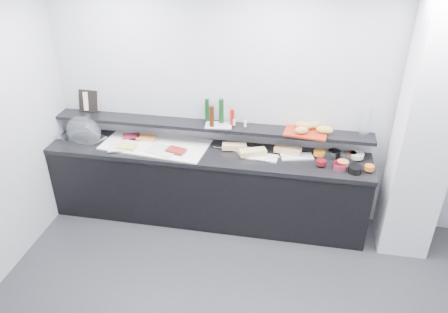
% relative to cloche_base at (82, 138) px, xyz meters
% --- Properties ---
extents(back_wall, '(5.00, 0.02, 2.70)m').
position_rel_cloche_base_xyz_m(back_wall, '(2.19, 0.30, 0.43)').
color(back_wall, '#B4B6BC').
rests_on(back_wall, ground).
extents(ceiling, '(5.00, 5.00, 0.00)m').
position_rel_cloche_base_xyz_m(ceiling, '(2.19, -1.70, 1.78)').
color(ceiling, white).
rests_on(ceiling, back_wall).
extents(column, '(0.50, 0.50, 2.70)m').
position_rel_cloche_base_xyz_m(column, '(3.69, -0.05, 0.43)').
color(column, white).
rests_on(column, ground).
extents(buffet_cabinet, '(3.60, 0.60, 0.85)m').
position_rel_cloche_base_xyz_m(buffet_cabinet, '(1.49, -0.00, -0.50)').
color(buffet_cabinet, black).
rests_on(buffet_cabinet, ground).
extents(counter_top, '(3.62, 0.62, 0.05)m').
position_rel_cloche_base_xyz_m(counter_top, '(1.49, -0.00, -0.05)').
color(counter_top, black).
rests_on(counter_top, buffet_cabinet).
extents(wall_shelf, '(3.60, 0.25, 0.04)m').
position_rel_cloche_base_xyz_m(wall_shelf, '(1.49, 0.17, 0.21)').
color(wall_shelf, black).
rests_on(wall_shelf, back_wall).
extents(cloche_base, '(0.56, 0.47, 0.04)m').
position_rel_cloche_base_xyz_m(cloche_base, '(0.00, 0.00, 0.00)').
color(cloche_base, '#A9ABB0').
rests_on(cloche_base, counter_top).
extents(cloche_dome, '(0.56, 0.47, 0.34)m').
position_rel_cloche_base_xyz_m(cloche_dome, '(0.05, -0.02, 0.11)').
color(cloche_dome, white).
rests_on(cloche_dome, cloche_base).
extents(linen_runner, '(1.24, 0.68, 0.01)m').
position_rel_cloche_base_xyz_m(linen_runner, '(0.89, 0.03, -0.01)').
color(linen_runner, white).
rests_on(linen_runner, counter_top).
extents(platter_meat_a, '(0.29, 0.22, 0.01)m').
position_rel_cloche_base_xyz_m(platter_meat_a, '(0.58, 0.08, 0.00)').
color(platter_meat_a, white).
rests_on(platter_meat_a, linen_runner).
extents(food_meat_a, '(0.23, 0.18, 0.02)m').
position_rel_cloche_base_xyz_m(food_meat_a, '(0.56, 0.12, 0.02)').
color(food_meat_a, maroon).
rests_on(food_meat_a, platter_meat_a).
extents(platter_salmon, '(0.29, 0.21, 0.01)m').
position_rel_cloche_base_xyz_m(platter_salmon, '(0.70, 0.13, 0.00)').
color(platter_salmon, white).
rests_on(platter_salmon, linen_runner).
extents(food_salmon, '(0.22, 0.15, 0.02)m').
position_rel_cloche_base_xyz_m(food_salmon, '(0.75, 0.12, 0.02)').
color(food_salmon, orange).
rests_on(food_salmon, platter_salmon).
extents(platter_cheese, '(0.30, 0.24, 0.01)m').
position_rel_cloche_base_xyz_m(platter_cheese, '(0.53, -0.14, 0.00)').
color(platter_cheese, white).
rests_on(platter_cheese, linen_runner).
extents(food_cheese, '(0.20, 0.13, 0.02)m').
position_rel_cloche_base_xyz_m(food_cheese, '(0.60, -0.13, 0.02)').
color(food_cheese, '#E3D758').
rests_on(food_cheese, platter_cheese).
extents(platter_meat_b, '(0.38, 0.31, 0.01)m').
position_rel_cloche_base_xyz_m(platter_meat_b, '(1.01, -0.11, 0.00)').
color(platter_meat_b, silver).
rests_on(platter_meat_b, linen_runner).
extents(food_meat_b, '(0.23, 0.17, 0.02)m').
position_rel_cloche_base_xyz_m(food_meat_b, '(1.17, -0.11, 0.02)').
color(food_meat_b, maroon).
rests_on(food_meat_b, platter_meat_b).
extents(sandwich_plate_left, '(0.38, 0.25, 0.01)m').
position_rel_cloche_base_xyz_m(sandwich_plate_left, '(1.83, 0.12, -0.01)').
color(sandwich_plate_left, silver).
rests_on(sandwich_plate_left, counter_top).
extents(sandwich_food_left, '(0.28, 0.14, 0.06)m').
position_rel_cloche_base_xyz_m(sandwich_food_left, '(1.79, 0.09, 0.02)').
color(sandwich_food_left, '#E4B777').
rests_on(sandwich_food_left, sandwich_plate_left).
extents(tongs_left, '(0.16, 0.02, 0.01)m').
position_rel_cloche_base_xyz_m(tongs_left, '(1.63, 0.07, -0.00)').
color(tongs_left, silver).
rests_on(tongs_left, sandwich_plate_left).
extents(sandwich_plate_mid, '(0.39, 0.20, 0.01)m').
position_rel_cloche_base_xyz_m(sandwich_plate_mid, '(2.09, -0.03, -0.01)').
color(sandwich_plate_mid, silver).
rests_on(sandwich_plate_mid, counter_top).
extents(sandwich_food_mid, '(0.31, 0.22, 0.06)m').
position_rel_cloche_base_xyz_m(sandwich_food_mid, '(2.01, -0.01, 0.02)').
color(sandwich_food_mid, tan).
rests_on(sandwich_food_mid, sandwich_plate_mid).
extents(tongs_mid, '(0.16, 0.02, 0.01)m').
position_rel_cloche_base_xyz_m(tongs_mid, '(2.12, -0.12, -0.00)').
color(tongs_mid, silver).
rests_on(tongs_mid, sandwich_plate_mid).
extents(sandwich_plate_right, '(0.37, 0.23, 0.01)m').
position_rel_cloche_base_xyz_m(sandwich_plate_right, '(2.48, 0.05, -0.01)').
color(sandwich_plate_right, white).
rests_on(sandwich_plate_right, counter_top).
extents(sandwich_food_right, '(0.31, 0.16, 0.06)m').
position_rel_cloche_base_xyz_m(sandwich_food_right, '(2.38, 0.11, 0.02)').
color(sandwich_food_right, tan).
rests_on(sandwich_food_right, sandwich_plate_right).
extents(tongs_right, '(0.14, 0.09, 0.01)m').
position_rel_cloche_base_xyz_m(tongs_right, '(2.30, -0.01, -0.00)').
color(tongs_right, '#B9BBC0').
rests_on(tongs_right, sandwich_plate_right).
extents(bowl_glass_fruit, '(0.18, 0.18, 0.07)m').
position_rel_cloche_base_xyz_m(bowl_glass_fruit, '(2.82, 0.10, 0.02)').
color(bowl_glass_fruit, white).
rests_on(bowl_glass_fruit, counter_top).
extents(fill_glass_fruit, '(0.15, 0.15, 0.05)m').
position_rel_cloche_base_xyz_m(fill_glass_fruit, '(2.72, 0.11, 0.03)').
color(fill_glass_fruit, orange).
rests_on(fill_glass_fruit, bowl_glass_fruit).
extents(bowl_black_jam, '(0.14, 0.14, 0.07)m').
position_rel_cloche_base_xyz_m(bowl_black_jam, '(2.88, 0.14, 0.02)').
color(bowl_black_jam, black).
rests_on(bowl_black_jam, counter_top).
extents(fill_black_jam, '(0.10, 0.10, 0.05)m').
position_rel_cloche_base_xyz_m(fill_black_jam, '(3.06, 0.14, 0.03)').
color(fill_black_jam, '#5A1D0C').
rests_on(fill_black_jam, bowl_black_jam).
extents(bowl_glass_cream, '(0.24, 0.24, 0.07)m').
position_rel_cloche_base_xyz_m(bowl_glass_cream, '(3.03, 0.09, 0.02)').
color(bowl_glass_cream, white).
rests_on(bowl_glass_cream, counter_top).
extents(fill_glass_cream, '(0.17, 0.17, 0.05)m').
position_rel_cloche_base_xyz_m(fill_glass_cream, '(3.12, 0.13, 0.03)').
color(fill_glass_cream, white).
rests_on(fill_glass_cream, bowl_glass_cream).
extents(bowl_red_jam, '(0.17, 0.17, 0.07)m').
position_rel_cloche_base_xyz_m(bowl_red_jam, '(2.93, -0.12, 0.02)').
color(bowl_red_jam, maroon).
rests_on(bowl_red_jam, counter_top).
extents(fill_red_jam, '(0.12, 0.12, 0.05)m').
position_rel_cloche_base_xyz_m(fill_red_jam, '(2.74, -0.10, 0.03)').
color(fill_red_jam, '#560C11').
rests_on(fill_red_jam, bowl_red_jam).
extents(bowl_glass_salmon, '(0.17, 0.17, 0.07)m').
position_rel_cloche_base_xyz_m(bowl_glass_salmon, '(2.93, -0.13, 0.02)').
color(bowl_glass_salmon, white).
rests_on(bowl_glass_salmon, counter_top).
extents(fill_glass_salmon, '(0.13, 0.13, 0.05)m').
position_rel_cloche_base_xyz_m(fill_glass_salmon, '(2.96, -0.07, 0.03)').
color(fill_glass_salmon, orange).
rests_on(fill_glass_salmon, bowl_glass_salmon).
extents(bowl_black_fruit, '(0.14, 0.14, 0.07)m').
position_rel_cloche_base_xyz_m(bowl_black_fruit, '(3.08, -0.16, 0.02)').
color(bowl_black_fruit, black).
rests_on(bowl_black_fruit, counter_top).
extents(fill_black_fruit, '(0.13, 0.13, 0.05)m').
position_rel_cloche_base_xyz_m(fill_black_fruit, '(3.22, -0.12, 0.03)').
color(fill_black_fruit, orange).
rests_on(fill_black_fruit, bowl_black_fruit).
extents(framed_print, '(0.24, 0.09, 0.26)m').
position_rel_cloche_base_xyz_m(framed_print, '(0.01, 0.27, 0.36)').
color(framed_print, black).
rests_on(framed_print, wall_shelf).
extents(print_art, '(0.18, 0.09, 0.22)m').
position_rel_cloche_base_xyz_m(print_art, '(0.05, 0.27, 0.36)').
color(print_art, beige).
rests_on(print_art, framed_print).
extents(condiment_tray, '(0.31, 0.21, 0.01)m').
position_rel_cloche_base_xyz_m(condiment_tray, '(1.60, 0.16, 0.24)').
color(condiment_tray, silver).
rests_on(condiment_tray, wall_shelf).
extents(bottle_green_a, '(0.06, 0.06, 0.26)m').
position_rel_cloche_base_xyz_m(bottle_green_a, '(1.45, 0.24, 0.37)').
color(bottle_green_a, '#0E3312').
rests_on(bottle_green_a, condiment_tray).
extents(bottle_brown, '(0.06, 0.06, 0.24)m').
position_rel_cloche_base_xyz_m(bottle_brown, '(1.53, 0.11, 0.36)').
color(bottle_brown, '#3A1C0A').
rests_on(bottle_brown, condiment_tray).
extents(bottle_green_b, '(0.06, 0.06, 0.28)m').
position_rel_cloche_base_xyz_m(bottle_green_b, '(1.62, 0.22, 0.38)').
color(bottle_green_b, '#103B15').
rests_on(bottle_green_b, condiment_tray).
extents(bottle_hot, '(0.06, 0.06, 0.18)m').
position_rel_cloche_base_xyz_m(bottle_hot, '(1.74, 0.19, 0.33)').
color(bottle_hot, '#AD110C').
rests_on(bottle_hot, condiment_tray).
extents(shaker_salt, '(0.04, 0.04, 0.07)m').
position_rel_cloche_base_xyz_m(shaker_salt, '(1.77, 0.17, 0.28)').
color(shaker_salt, silver).
rests_on(shaker_salt, condiment_tray).
extents(shaker_pepper, '(0.04, 0.04, 0.07)m').
position_rel_cloche_base_xyz_m(shaker_pepper, '(1.89, 0.16, 0.28)').
color(shaker_pepper, white).
rests_on(shaker_pepper, condiment_tray).
extents(bread_tray, '(0.49, 0.37, 0.02)m').
position_rel_cloche_base_xyz_m(bread_tray, '(2.56, 0.16, 0.24)').
color(bread_tray, '#A82812').
rests_on(bread_tray, wall_shelf).
extents(bread_roll_nw, '(0.15, 0.11, 0.08)m').
position_rel_cloche_base_xyz_m(bread_roll_nw, '(2.51, 0.22, 0.29)').
color(bread_roll_nw, '#C17949').
rests_on(bread_roll_nw, bread_tray).
extents(bread_roll_n, '(0.14, 0.10, 0.08)m').
position_rel_cloche_base_xyz_m(bread_roll_n, '(2.50, 0.22, 0.29)').
color(bread_roll_n, tan).
rests_on(bread_roll_n, bread_tray).
extents(bread_roll_ne, '(0.18, 0.15, 0.08)m').
position_rel_cloche_base_xyz_m(bread_roll_ne, '(2.64, 0.24, 0.29)').
color(bread_roll_ne, '#B08D43').
rests_on(bread_roll_ne, bread_tray).
extents(bread_roll_s, '(0.16, 0.13, 0.08)m').
position_rel_cloche_base_xyz_m(bread_roll_s, '(2.51, 0.09, 0.29)').
color(bread_roll_s, '#B78846').
rests_on(bread_roll_s, bread_tray).
extents(bread_roll_se, '(0.15, 0.10, 0.08)m').
position_rel_cloche_base_xyz_m(bread_roll_se, '(2.73, 0.15, 0.29)').
color(bread_roll_se, gold).
rests_on(bread_roll_se, bread_tray).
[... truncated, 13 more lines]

